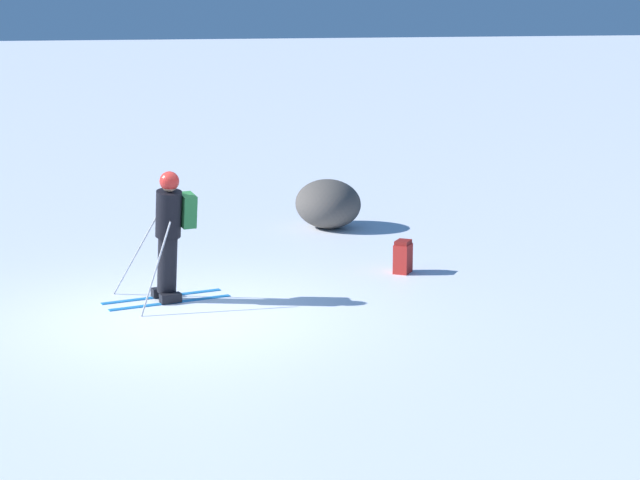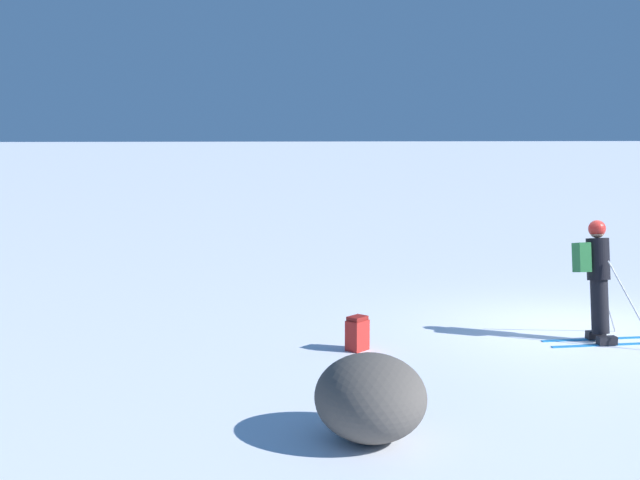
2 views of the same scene
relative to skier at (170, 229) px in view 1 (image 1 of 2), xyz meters
name	(u,v)px [view 1 (image 1 of 2)]	position (x,y,z in m)	size (l,w,h in m)	color
ground_plane	(182,316)	(0.67, -0.04, -1.01)	(300.00, 300.00, 0.00)	white
skier	(170,229)	(0.00, 0.00, 0.00)	(1.29, 1.73, 1.83)	#1E7AC6
spare_backpack	(403,257)	(-0.35, 3.64, -0.77)	(0.37, 0.37, 0.50)	#AD231E
exposed_boulder_0	(328,204)	(-3.97, 3.93, -0.57)	(1.36, 1.16, 0.89)	#4C4742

